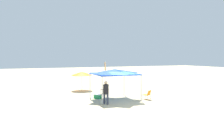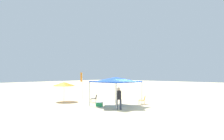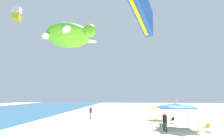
# 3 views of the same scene
# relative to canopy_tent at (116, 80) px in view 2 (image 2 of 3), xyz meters

# --- Properties ---
(ground) EXTENTS (120.00, 120.00, 0.10)m
(ground) POSITION_rel_canopy_tent_xyz_m (-1.76, -0.44, -2.48)
(ground) COLOR beige
(canopy_tent) EXTENTS (3.61, 3.64, 2.68)m
(canopy_tent) POSITION_rel_canopy_tent_xyz_m (0.00, 0.00, 0.00)
(canopy_tent) COLOR #B7B7BC
(canopy_tent) RESTS_ON ground
(beach_umbrella) EXTENTS (2.31, 2.30, 2.12)m
(beach_umbrella) POSITION_rel_canopy_tent_xyz_m (6.37, 1.12, -0.55)
(beach_umbrella) COLOR silver
(beach_umbrella) RESTS_ON ground
(folding_chair_right_of_tent) EXTENTS (0.81, 0.78, 0.82)m
(folding_chair_right_of_tent) POSITION_rel_canopy_tent_xyz_m (3.24, -0.39, -1.95)
(folding_chair_right_of_tent) COLOR black
(folding_chair_right_of_tent) RESTS_ON ground
(folding_chair_left_of_tent) EXTENTS (0.79, 0.74, 0.82)m
(folding_chair_left_of_tent) POSITION_rel_canopy_tent_xyz_m (-1.19, -2.65, -1.95)
(folding_chair_left_of_tent) COLOR black
(folding_chair_left_of_tent) RESTS_ON ground
(cooler_box) EXTENTS (0.74, 0.68, 0.40)m
(cooler_box) POSITION_rel_canopy_tent_xyz_m (0.91, 1.23, -2.23)
(cooler_box) COLOR #1E8C4C
(cooler_box) RESTS_ON ground
(banner_flag) EXTENTS (0.36, 0.06, 3.21)m
(banner_flag) POSITION_rel_canopy_tent_xyz_m (7.17, -2.07, -0.50)
(banner_flag) COLOR silver
(banner_flag) RESTS_ON ground
(person_near_umbrella) EXTENTS (0.45, 0.44, 1.85)m
(person_near_umbrella) POSITION_rel_canopy_tent_xyz_m (-1.57, 1.44, -1.34)
(person_near_umbrella) COLOR #33384C
(person_near_umbrella) RESTS_ON ground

